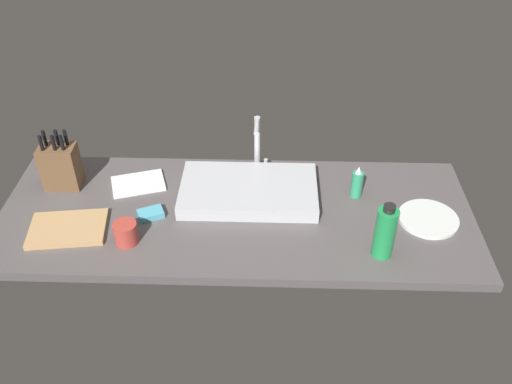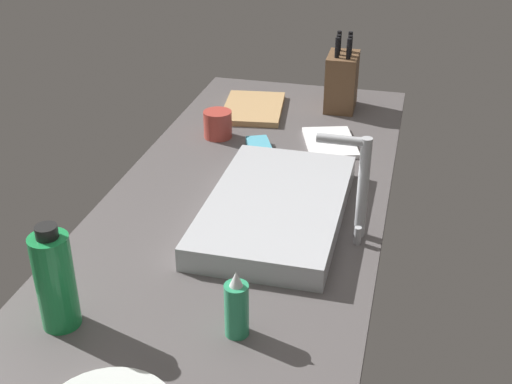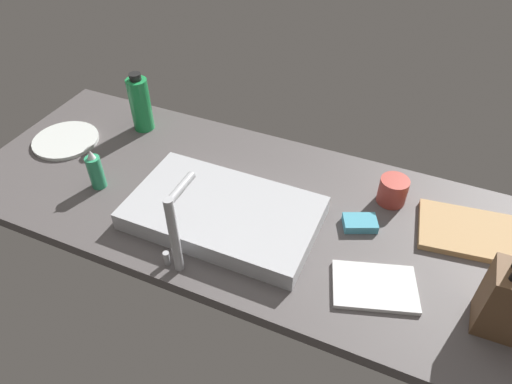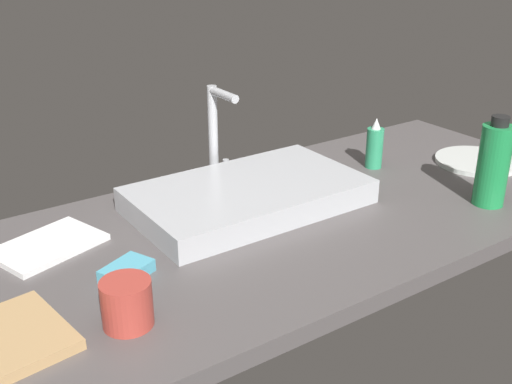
{
  "view_description": "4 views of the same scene",
  "coord_description": "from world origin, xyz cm",
  "px_view_note": "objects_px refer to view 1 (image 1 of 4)",
  "views": [
    {
      "loc": [
        12.24,
        -156.3,
        133.57
      ],
      "look_at": [
        7.17,
        4.83,
        9.0
      ],
      "focal_mm": 38.85,
      "sensor_mm": 36.0,
      "label": 1
    },
    {
      "loc": [
        133.43,
        36.88,
        82.68
      ],
      "look_at": [
        6.21,
        4.86,
        10.78
      ],
      "focal_mm": 46.79,
      "sensor_mm": 36.0,
      "label": 2
    },
    {
      "loc": [
        -39.83,
        87.5,
        94.82
      ],
      "look_at": [
        -2.98,
        3.33,
        11.81
      ],
      "focal_mm": 32.28,
      "sensor_mm": 36.0,
      "label": 3
    },
    {
      "loc": [
        -66.63,
        -97.08,
        62.56
      ],
      "look_at": [
        1.88,
        2.65,
        9.93
      ],
      "focal_mm": 43.72,
      "sensor_mm": 36.0,
      "label": 4
    }
  ],
  "objects_px": {
    "faucet": "(258,141)",
    "dish_sponge": "(151,214)",
    "cutting_board": "(68,229)",
    "coffee_mug": "(126,233)",
    "knife_block": "(60,166)",
    "water_bottle": "(385,232)",
    "dish_towel": "(138,184)",
    "sink_basin": "(249,191)",
    "dinner_plate": "(428,219)",
    "soap_bottle": "(357,183)"
  },
  "relations": [
    {
      "from": "sink_basin",
      "to": "knife_block",
      "type": "bearing_deg",
      "value": 176.05
    },
    {
      "from": "soap_bottle",
      "to": "dinner_plate",
      "type": "xyz_separation_m",
      "value": [
        0.25,
        -0.14,
        -0.05
      ]
    },
    {
      "from": "soap_bottle",
      "to": "dinner_plate",
      "type": "distance_m",
      "value": 0.29
    },
    {
      "from": "sink_basin",
      "to": "dinner_plate",
      "type": "xyz_separation_m",
      "value": [
        0.65,
        -0.12,
        -0.02
      ]
    },
    {
      "from": "water_bottle",
      "to": "dish_towel",
      "type": "relative_size",
      "value": 1.04
    },
    {
      "from": "coffee_mug",
      "to": "dish_sponge",
      "type": "relative_size",
      "value": 0.91
    },
    {
      "from": "dish_towel",
      "to": "cutting_board",
      "type": "bearing_deg",
      "value": -125.16
    },
    {
      "from": "faucet",
      "to": "coffee_mug",
      "type": "bearing_deg",
      "value": -134.32
    },
    {
      "from": "dish_sponge",
      "to": "knife_block",
      "type": "bearing_deg",
      "value": 154.26
    },
    {
      "from": "coffee_mug",
      "to": "dish_sponge",
      "type": "distance_m",
      "value": 0.15
    },
    {
      "from": "water_bottle",
      "to": "dinner_plate",
      "type": "xyz_separation_m",
      "value": [
        0.19,
        0.18,
        -0.09
      ]
    },
    {
      "from": "knife_block",
      "to": "dish_towel",
      "type": "bearing_deg",
      "value": 0.94
    },
    {
      "from": "cutting_board",
      "to": "dish_towel",
      "type": "height_order",
      "value": "cutting_board"
    },
    {
      "from": "knife_block",
      "to": "cutting_board",
      "type": "bearing_deg",
      "value": -72.03
    },
    {
      "from": "faucet",
      "to": "knife_block",
      "type": "bearing_deg",
      "value": -169.96
    },
    {
      "from": "dinner_plate",
      "to": "knife_block",
      "type": "bearing_deg",
      "value": 173.07
    },
    {
      "from": "water_bottle",
      "to": "dish_towel",
      "type": "xyz_separation_m",
      "value": [
        -0.89,
        0.36,
        -0.09
      ]
    },
    {
      "from": "dinner_plate",
      "to": "dish_sponge",
      "type": "height_order",
      "value": "dish_sponge"
    },
    {
      "from": "sink_basin",
      "to": "cutting_board",
      "type": "bearing_deg",
      "value": -161.11
    },
    {
      "from": "faucet",
      "to": "water_bottle",
      "type": "xyz_separation_m",
      "value": [
        0.43,
        -0.48,
        -0.04
      ]
    },
    {
      "from": "dish_towel",
      "to": "coffee_mug",
      "type": "bearing_deg",
      "value": -85.22
    },
    {
      "from": "faucet",
      "to": "knife_block",
      "type": "relative_size",
      "value": 0.98
    },
    {
      "from": "faucet",
      "to": "dish_sponge",
      "type": "relative_size",
      "value": 2.6
    },
    {
      "from": "knife_block",
      "to": "soap_bottle",
      "type": "bearing_deg",
      "value": -2.63
    },
    {
      "from": "faucet",
      "to": "dish_towel",
      "type": "bearing_deg",
      "value": -165.2
    },
    {
      "from": "faucet",
      "to": "water_bottle",
      "type": "height_order",
      "value": "faucet"
    },
    {
      "from": "knife_block",
      "to": "dinner_plate",
      "type": "xyz_separation_m",
      "value": [
        1.37,
        -0.17,
        -0.09
      ]
    },
    {
      "from": "knife_block",
      "to": "water_bottle",
      "type": "xyz_separation_m",
      "value": [
        1.18,
        -0.35,
        0.0
      ]
    },
    {
      "from": "dinner_plate",
      "to": "coffee_mug",
      "type": "relative_size",
      "value": 2.63
    },
    {
      "from": "sink_basin",
      "to": "dish_towel",
      "type": "bearing_deg",
      "value": 172.15
    },
    {
      "from": "knife_block",
      "to": "dish_sponge",
      "type": "bearing_deg",
      "value": -26.85
    },
    {
      "from": "soap_bottle",
      "to": "coffee_mug",
      "type": "height_order",
      "value": "soap_bottle"
    },
    {
      "from": "dish_towel",
      "to": "faucet",
      "type": "bearing_deg",
      "value": 14.8
    },
    {
      "from": "dish_towel",
      "to": "dinner_plate",
      "type": "bearing_deg",
      "value": -9.25
    },
    {
      "from": "knife_block",
      "to": "coffee_mug",
      "type": "xyz_separation_m",
      "value": [
        0.31,
        -0.31,
        -0.05
      ]
    },
    {
      "from": "dinner_plate",
      "to": "dish_towel",
      "type": "xyz_separation_m",
      "value": [
        -1.09,
        0.18,
        0.0
      ]
    },
    {
      "from": "sink_basin",
      "to": "dish_towel",
      "type": "xyz_separation_m",
      "value": [
        -0.43,
        0.06,
        -0.02
      ]
    },
    {
      "from": "knife_block",
      "to": "coffee_mug",
      "type": "distance_m",
      "value": 0.45
    },
    {
      "from": "sink_basin",
      "to": "knife_block",
      "type": "distance_m",
      "value": 0.72
    },
    {
      "from": "dinner_plate",
      "to": "dish_sponge",
      "type": "distance_m",
      "value": 1.0
    },
    {
      "from": "cutting_board",
      "to": "coffee_mug",
      "type": "relative_size",
      "value": 3.22
    },
    {
      "from": "dish_towel",
      "to": "water_bottle",
      "type": "bearing_deg",
      "value": -21.71
    },
    {
      "from": "water_bottle",
      "to": "dinner_plate",
      "type": "bearing_deg",
      "value": 42.45
    },
    {
      "from": "sink_basin",
      "to": "coffee_mug",
      "type": "height_order",
      "value": "coffee_mug"
    },
    {
      "from": "knife_block",
      "to": "soap_bottle",
      "type": "height_order",
      "value": "knife_block"
    },
    {
      "from": "soap_bottle",
      "to": "dish_sponge",
      "type": "bearing_deg",
      "value": -168.93
    },
    {
      "from": "cutting_board",
      "to": "dish_towel",
      "type": "relative_size",
      "value": 1.32
    },
    {
      "from": "cutting_board",
      "to": "dish_sponge",
      "type": "xyz_separation_m",
      "value": [
        0.28,
        0.09,
        0.0
      ]
    },
    {
      "from": "cutting_board",
      "to": "dinner_plate",
      "type": "relative_size",
      "value": 1.22
    },
    {
      "from": "dinner_plate",
      "to": "coffee_mug",
      "type": "bearing_deg",
      "value": -172.11
    }
  ]
}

